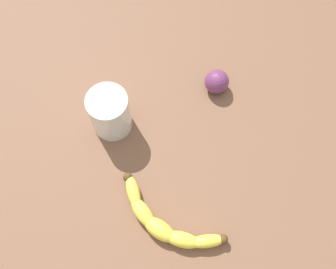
% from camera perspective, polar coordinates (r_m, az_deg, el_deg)
% --- Properties ---
extents(wooden_tabletop, '(1.20, 1.20, 0.03)m').
position_cam_1_polar(wooden_tabletop, '(0.84, -5.35, -7.30)').
color(wooden_tabletop, brown).
rests_on(wooden_tabletop, ground).
extents(banana, '(0.19, 0.17, 0.03)m').
position_cam_1_polar(banana, '(0.79, -0.54, -12.25)').
color(banana, yellow).
rests_on(banana, wooden_tabletop).
extents(smoothie_glass, '(0.08, 0.08, 0.11)m').
position_cam_1_polar(smoothie_glass, '(0.83, -8.10, 2.99)').
color(smoothie_glass, silver).
rests_on(smoothie_glass, wooden_tabletop).
extents(plum_fruit, '(0.05, 0.05, 0.05)m').
position_cam_1_polar(plum_fruit, '(0.89, 6.80, 7.31)').
color(plum_fruit, '#6B3360').
rests_on(plum_fruit, wooden_tabletop).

